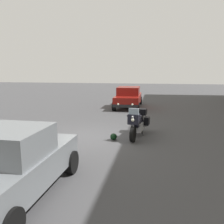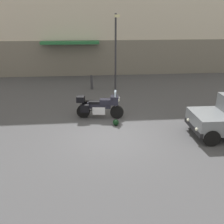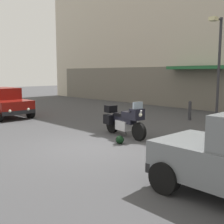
{
  "view_description": "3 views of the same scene",
  "coord_description": "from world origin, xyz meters",
  "px_view_note": "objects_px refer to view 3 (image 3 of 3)",
  "views": [
    {
      "loc": [
        9.95,
        2.77,
        2.89
      ],
      "look_at": [
        -0.47,
        0.89,
        1.03
      ],
      "focal_mm": 39.25,
      "sensor_mm": 36.0,
      "label": 1
    },
    {
      "loc": [
        -0.79,
        -8.92,
        4.63
      ],
      "look_at": [
        0.08,
        0.34,
        0.95
      ],
      "focal_mm": 39.27,
      "sensor_mm": 36.0,
      "label": 2
    },
    {
      "loc": [
        6.86,
        -5.47,
        2.35
      ],
      "look_at": [
        0.37,
        0.7,
        1.12
      ],
      "focal_mm": 45.43,
      "sensor_mm": 36.0,
      "label": 3
    }
  ],
  "objects_px": {
    "motorcycle": "(124,120)",
    "helmet": "(120,140)",
    "streetlamp_curbside": "(218,61)",
    "bollard_curbside": "(190,110)",
    "car_sedan_far": "(0,102)"
  },
  "relations": [
    {
      "from": "motorcycle",
      "to": "helmet",
      "type": "bearing_deg",
      "value": -44.64
    },
    {
      "from": "motorcycle",
      "to": "streetlamp_curbside",
      "type": "bearing_deg",
      "value": 82.54
    },
    {
      "from": "streetlamp_curbside",
      "to": "bollard_curbside",
      "type": "xyz_separation_m",
      "value": [
        -1.57,
        0.47,
        -2.38
      ]
    },
    {
      "from": "motorcycle",
      "to": "bollard_curbside",
      "type": "distance_m",
      "value": 5.06
    },
    {
      "from": "helmet",
      "to": "bollard_curbside",
      "type": "relative_size",
      "value": 0.29
    },
    {
      "from": "motorcycle",
      "to": "car_sedan_far",
      "type": "bearing_deg",
      "value": -162.54
    },
    {
      "from": "motorcycle",
      "to": "helmet",
      "type": "distance_m",
      "value": 1.27
    },
    {
      "from": "car_sedan_far",
      "to": "bollard_curbside",
      "type": "height_order",
      "value": "car_sedan_far"
    },
    {
      "from": "helmet",
      "to": "bollard_curbside",
      "type": "xyz_separation_m",
      "value": [
        -0.98,
        5.98,
        0.38
      ]
    },
    {
      "from": "car_sedan_far",
      "to": "helmet",
      "type": "bearing_deg",
      "value": 1.54
    },
    {
      "from": "helmet",
      "to": "bollard_curbside",
      "type": "bearing_deg",
      "value": 99.35
    },
    {
      "from": "helmet",
      "to": "car_sedan_far",
      "type": "height_order",
      "value": "car_sedan_far"
    },
    {
      "from": "bollard_curbside",
      "to": "car_sedan_far",
      "type": "bearing_deg",
      "value": -141.11
    },
    {
      "from": "helmet",
      "to": "car_sedan_far",
      "type": "distance_m",
      "value": 8.91
    },
    {
      "from": "helmet",
      "to": "streetlamp_curbside",
      "type": "xyz_separation_m",
      "value": [
        0.58,
        5.51,
        2.75
      ]
    }
  ]
}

